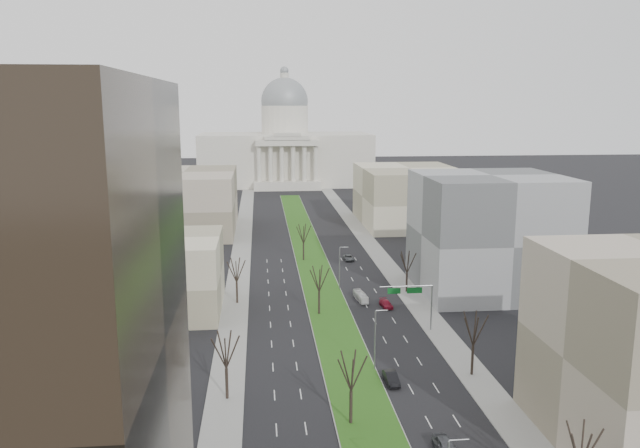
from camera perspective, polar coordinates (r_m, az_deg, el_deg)
ground at (r=154.02m, az=-0.77°, el=-3.36°), size 600.00×600.00×0.00m
median at (r=153.02m, az=-0.74°, el=-3.41°), size 8.00×222.03×0.20m
sidewalk_left at (r=129.53m, az=-7.61°, el=-6.21°), size 5.00×330.00×0.15m
sidewalk_right at (r=132.85m, az=7.73°, el=-5.77°), size 5.00×330.00×0.15m
capitol at (r=299.34m, az=-3.21°, el=6.79°), size 80.00×46.00×55.00m
building_beige_left at (r=119.67m, az=-15.31°, el=-4.51°), size 26.00×22.00×14.00m
building_grey_right at (r=131.95m, az=15.16°, el=-0.84°), size 28.00×26.00×24.00m
building_far_left at (r=192.27m, az=-12.26°, el=2.01°), size 30.00×40.00×18.00m
building_far_right at (r=201.55m, az=8.11°, el=2.56°), size 30.00×40.00×18.00m
tree_left_mid at (r=82.93m, az=-8.61°, el=-11.22°), size 5.40×5.40×9.72m
tree_left_far at (r=120.92m, az=-7.66°, el=-4.12°), size 5.28×5.28×9.50m
tree_right_near at (r=66.64m, az=22.84°, el=-18.13°), size 5.16×5.16×9.29m
tree_right_mid at (r=91.40m, az=13.89°, el=-9.18°), size 5.52×5.52×9.94m
tree_right_far at (r=128.25m, az=7.98°, el=-3.40°), size 5.04×5.04×9.07m
tree_median_a at (r=76.16m, az=2.88°, el=-13.18°), size 5.40×5.40×9.72m
tree_median_b at (r=113.56m, az=-0.08°, el=-4.94°), size 5.40×5.40×9.72m
tree_median_c at (r=152.29m, az=-1.53°, el=-0.82°), size 5.40×5.40×9.72m
streetlamp_median_b at (r=91.55m, az=5.10°, el=-10.43°), size 1.90×0.20×9.16m
streetlamp_median_c at (r=129.14m, az=1.83°, el=-3.99°), size 1.90×0.20×9.16m
mast_arm_signs at (r=107.00m, az=8.78°, el=-6.58°), size 9.12×0.24×8.09m
car_grey_near at (r=74.47m, az=11.44°, el=-19.33°), size 2.31×5.08×1.69m
car_black at (r=89.41m, az=6.52°, el=-13.81°), size 1.79×4.75×1.55m
car_red at (r=120.11m, az=6.06°, el=-7.28°), size 2.28×4.56×1.27m
car_grey_far at (r=154.20m, az=2.63°, el=-3.10°), size 2.43×4.82×1.31m
box_van at (r=123.32m, az=3.75°, el=-6.63°), size 2.17×6.47×1.77m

